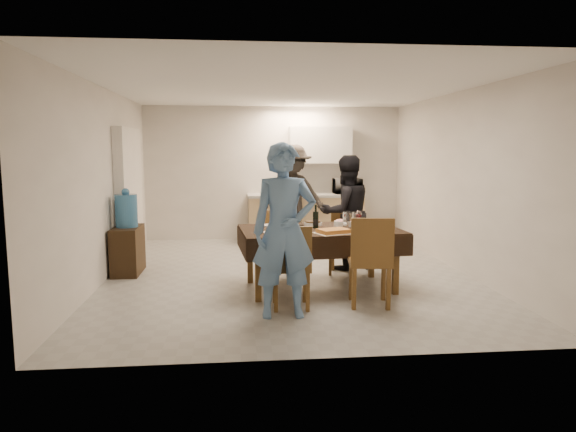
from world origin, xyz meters
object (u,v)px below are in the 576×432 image
(person_kitchen, at_px, (293,195))
(person_far, at_px, (346,213))
(person_near, at_px, (284,231))
(water_pitcher, at_px, (348,220))
(dining_table, at_px, (320,231))
(wine_bottle, at_px, (316,216))
(microwave, at_px, (347,186))
(console, at_px, (128,250))
(savoury_tart, at_px, (333,231))
(water_jug, at_px, (126,211))

(person_kitchen, bearing_deg, person_far, -73.77)
(person_near, bearing_deg, water_pitcher, 46.81)
(dining_table, bearing_deg, wine_bottle, 130.08)
(dining_table, relative_size, microwave, 3.88)
(console, relative_size, wine_bottle, 2.44)
(console, xyz_separation_m, person_far, (3.16, -0.01, 0.50))
(dining_table, bearing_deg, person_far, 57.43)
(savoury_tart, bearing_deg, console, 151.92)
(person_near, distance_m, person_far, 2.37)
(console, height_order, water_pitcher, water_pitcher)
(water_jug, xyz_separation_m, wine_bottle, (2.56, -1.01, 0.02))
(microwave, bearing_deg, dining_table, 72.53)
(savoury_tart, bearing_deg, wine_bottle, 109.23)
(water_jug, bearing_deg, console, 0.00)
(wine_bottle, relative_size, savoury_tart, 0.72)
(wine_bottle, distance_m, person_far, 1.17)
(console, bearing_deg, water_pitcher, -20.65)
(water_jug, distance_m, savoury_tart, 3.07)
(console, xyz_separation_m, person_kitchen, (2.58, 1.96, 0.59))
(dining_table, height_order, water_jug, water_jug)
(console, relative_size, person_near, 0.39)
(water_pitcher, distance_m, microwave, 3.60)
(savoury_tart, height_order, microwave, microwave)
(dining_table, relative_size, wine_bottle, 6.94)
(water_pitcher, relative_size, person_far, 0.13)
(microwave, bearing_deg, person_kitchen, 21.93)
(wine_bottle, distance_m, person_kitchen, 2.97)
(dining_table, bearing_deg, microwave, 67.60)
(savoury_tart, distance_m, person_near, 0.94)
(microwave, bearing_deg, water_pitcher, 78.09)
(savoury_tart, relative_size, person_near, 0.23)
(console, distance_m, wine_bottle, 2.81)
(water_pitcher, xyz_separation_m, person_kitchen, (-0.37, 3.07, 0.04))
(water_jug, distance_m, wine_bottle, 2.75)
(water_jug, xyz_separation_m, person_kitchen, (2.58, 1.96, 0.02))
(savoury_tart, relative_size, person_far, 0.25)
(wine_bottle, xyz_separation_m, person_near, (-0.50, -1.10, -0.00))
(console, bearing_deg, person_near, -45.79)
(wine_bottle, bearing_deg, water_pitcher, -14.04)
(water_jug, height_order, person_near, person_near)
(person_near, distance_m, person_kitchen, 4.11)
(dining_table, distance_m, person_near, 1.20)
(console, distance_m, person_kitchen, 3.29)
(console, height_order, person_kitchen, person_kitchen)
(microwave, relative_size, person_far, 0.32)
(console, relative_size, savoury_tart, 1.74)
(console, relative_size, water_jug, 1.57)
(console, xyz_separation_m, savoury_tart, (2.71, -1.44, 0.46))
(savoury_tart, bearing_deg, water_pitcher, 52.85)
(water_jug, bearing_deg, person_kitchen, 37.17)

